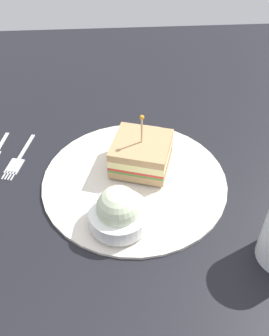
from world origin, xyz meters
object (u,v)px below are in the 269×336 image
at_px(plate, 134,179).
at_px(coleslaw_bowl, 119,211).
at_px(fork, 17,161).
at_px(sandwich_half_center, 141,153).

height_order(plate, coleslaw_bowl, coleslaw_bowl).
bearing_deg(coleslaw_bowl, plate, -107.58).
height_order(plate, fork, plate).
relative_size(plate, fork, 2.50).
distance_m(plate, sandwich_half_center, 0.04).
height_order(coleslaw_bowl, fork, coleslaw_bowl).
xyz_separation_m(plate, coleslaw_bowl, (0.03, 0.09, 0.03)).
distance_m(sandwich_half_center, coleslaw_bowl, 0.12).
distance_m(coleslaw_bowl, fork, 0.22).
xyz_separation_m(coleslaw_bowl, fork, (0.17, -0.15, -0.03)).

